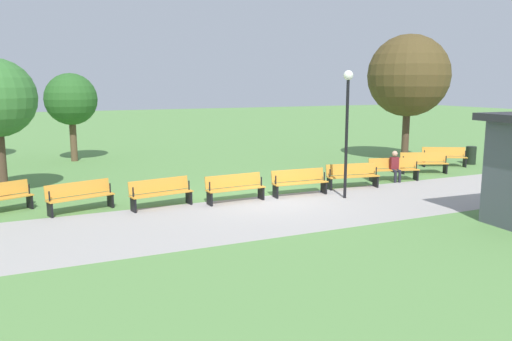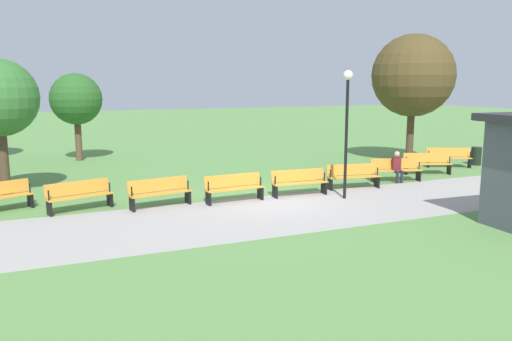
% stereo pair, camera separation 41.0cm
% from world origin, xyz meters
% --- Properties ---
extents(ground_plane, '(120.00, 120.00, 0.00)m').
position_xyz_m(ground_plane, '(0.00, 0.00, 0.00)').
color(ground_plane, '#5B8C47').
extents(path_paving, '(35.86, 4.44, 0.01)m').
position_xyz_m(path_paving, '(0.00, 1.75, 0.00)').
color(path_paving, '#A39E99').
rests_on(path_paving, ground).
extents(bench_0, '(1.96, 1.35, 0.89)m').
position_xyz_m(bench_0, '(-10.34, -2.67, 0.48)').
color(bench_0, orange).
rests_on(bench_0, ground).
extents(bench_1, '(2.00, 1.18, 0.89)m').
position_xyz_m(bench_1, '(-8.17, -1.66, 0.48)').
color(bench_1, orange).
rests_on(bench_1, ground).
extents(bench_2, '(2.02, 0.99, 0.89)m').
position_xyz_m(bench_2, '(-5.91, -0.89, 0.48)').
color(bench_2, orange).
rests_on(bench_2, ground).
extents(bench_3, '(2.02, 0.79, 0.89)m').
position_xyz_m(bench_3, '(-3.57, -0.37, 0.48)').
color(bench_3, orange).
rests_on(bench_3, ground).
extents(bench_4, '(1.99, 0.58, 0.89)m').
position_xyz_m(bench_4, '(-1.20, -0.10, 0.48)').
color(bench_4, orange).
rests_on(bench_4, ground).
extents(bench_5, '(1.99, 0.58, 0.89)m').
position_xyz_m(bench_5, '(1.20, -0.10, 0.48)').
color(bench_5, orange).
rests_on(bench_5, ground).
extents(bench_6, '(2.02, 0.79, 0.89)m').
position_xyz_m(bench_6, '(3.57, -0.37, 0.48)').
color(bench_6, orange).
rests_on(bench_6, ground).
extents(bench_7, '(2.02, 0.99, 0.89)m').
position_xyz_m(bench_7, '(5.91, -0.89, 0.48)').
color(bench_7, orange).
rests_on(bench_7, ground).
extents(person_seated, '(0.43, 0.58, 1.20)m').
position_xyz_m(person_seated, '(-5.87, -0.75, 0.64)').
color(person_seated, maroon).
rests_on(person_seated, ground).
extents(tree_0, '(2.52, 2.52, 4.31)m').
position_xyz_m(tree_0, '(5.06, -11.65, 3.02)').
color(tree_0, brown).
rests_on(tree_0, ground).
extents(tree_4, '(3.93, 3.93, 6.15)m').
position_xyz_m(tree_4, '(-9.79, -4.73, 4.16)').
color(tree_4, '#4C3828').
rests_on(tree_4, ground).
extents(lamp_post, '(0.32, 0.32, 4.23)m').
position_xyz_m(lamp_post, '(-2.38, 0.92, 2.92)').
color(lamp_post, black).
rests_on(lamp_post, ground).
extents(trash_bin, '(0.47, 0.47, 0.85)m').
position_xyz_m(trash_bin, '(-12.03, -2.67, 0.43)').
color(trash_bin, black).
rests_on(trash_bin, ground).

